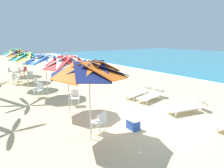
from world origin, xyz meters
name	(u,v)px	position (x,y,z in m)	size (l,w,h in m)	color
ground_plane	(146,122)	(0.00, 0.00, 0.00)	(80.00, 80.00, 0.00)	beige
beach_umbrella_0	(89,70)	(-0.08, -2.62, 2.45)	(2.59, 2.59, 2.79)	silver
plastic_chair_0	(100,121)	(-0.26, -2.12, 0.50)	(0.60, 0.58, 0.87)	white
beach_umbrella_1	(67,62)	(-2.92, -2.14, 2.38)	(2.29, 2.29, 2.78)	silver
plastic_chair_1	(75,96)	(-3.68, -1.49, 0.50)	(0.60, 0.58, 0.87)	white
beach_umbrella_2	(45,59)	(-6.14, -2.11, 2.25)	(2.48, 2.48, 2.59)	silver
plastic_chair_2	(39,89)	(-6.31, -2.55, 0.50)	(0.60, 0.62, 0.87)	white
beach_umbrella_3	(25,57)	(-8.82, -2.57, 2.22)	(2.15, 2.15, 2.59)	silver
plastic_chair_3	(37,82)	(-8.51, -2.01, 0.50)	(0.50, 0.52, 0.87)	white
beach_umbrella_4	(22,54)	(-11.35, -2.28, 2.23)	(2.23, 2.23, 2.56)	silver
plastic_chair_4	(30,76)	(-10.91, -1.89, 0.50)	(0.56, 0.54, 0.87)	white
plastic_chair_5	(14,78)	(-10.77, -3.07, 0.50)	(0.53, 0.56, 0.87)	white
plastic_chair_6	(15,76)	(-11.88, -2.78, 0.50)	(0.57, 0.59, 0.87)	white
beach_umbrella_5	(16,52)	(-14.40, -2.07, 2.21)	(2.33, 2.33, 2.55)	silver
plastic_chair_7	(24,70)	(-14.24, -1.57, 0.50)	(0.63, 0.63, 0.87)	red
plastic_chair_8	(11,71)	(-14.56, -2.70, 0.50)	(0.61, 0.62, 0.87)	white
plastic_chair_9	(18,72)	(-13.82, -2.18, 0.50)	(0.47, 0.49, 0.87)	white
sun_lounger_1	(187,107)	(0.28, 2.36, 0.28)	(1.10, 2.23, 0.62)	white
sun_lounger_2	(151,95)	(-2.07, 2.45, 0.28)	(1.05, 2.23, 0.62)	white
sun_lounger_3	(139,92)	(-2.99, 2.34, 0.28)	(1.04, 2.23, 0.62)	white
cooler_box	(133,124)	(0.16, -0.89, 0.20)	(0.50, 0.34, 0.40)	blue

